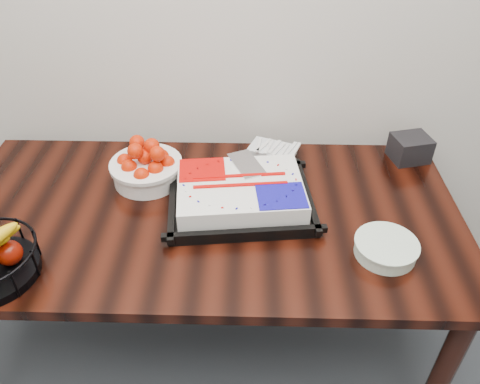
{
  "coord_description": "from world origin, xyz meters",
  "views": [
    {
      "loc": [
        0.16,
        0.75,
        1.81
      ],
      "look_at": [
        0.13,
        2.01,
        0.83
      ],
      "focal_mm": 35.0,
      "sensor_mm": 36.0,
      "label": 1
    }
  ],
  "objects_px": {
    "tangerine_bowl": "(146,164)",
    "napkin_box": "(410,148)",
    "table": "(205,229)",
    "cake_tray": "(240,194)",
    "plate_stack": "(386,248)"
  },
  "relations": [
    {
      "from": "table",
      "to": "plate_stack",
      "type": "distance_m",
      "value": 0.63
    },
    {
      "from": "cake_tray",
      "to": "napkin_box",
      "type": "height_order",
      "value": "cake_tray"
    },
    {
      "from": "tangerine_bowl",
      "to": "plate_stack",
      "type": "bearing_deg",
      "value": -24.37
    },
    {
      "from": "cake_tray",
      "to": "plate_stack",
      "type": "bearing_deg",
      "value": -26.87
    },
    {
      "from": "tangerine_bowl",
      "to": "napkin_box",
      "type": "bearing_deg",
      "value": 9.76
    },
    {
      "from": "tangerine_bowl",
      "to": "napkin_box",
      "type": "distance_m",
      "value": 1.04
    },
    {
      "from": "cake_tray",
      "to": "tangerine_bowl",
      "type": "height_order",
      "value": "tangerine_bowl"
    },
    {
      "from": "table",
      "to": "napkin_box",
      "type": "xyz_separation_m",
      "value": [
        0.8,
        0.35,
        0.14
      ]
    },
    {
      "from": "cake_tray",
      "to": "tangerine_bowl",
      "type": "distance_m",
      "value": 0.38
    },
    {
      "from": "table",
      "to": "tangerine_bowl",
      "type": "height_order",
      "value": "tangerine_bowl"
    },
    {
      "from": "table",
      "to": "tangerine_bowl",
      "type": "distance_m",
      "value": 0.33
    },
    {
      "from": "plate_stack",
      "to": "napkin_box",
      "type": "xyz_separation_m",
      "value": [
        0.21,
        0.55,
        0.03
      ]
    },
    {
      "from": "table",
      "to": "cake_tray",
      "type": "distance_m",
      "value": 0.19
    },
    {
      "from": "table",
      "to": "cake_tray",
      "type": "bearing_deg",
      "value": 16.1
    },
    {
      "from": "tangerine_bowl",
      "to": "cake_tray",
      "type": "bearing_deg",
      "value": -20.99
    }
  ]
}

